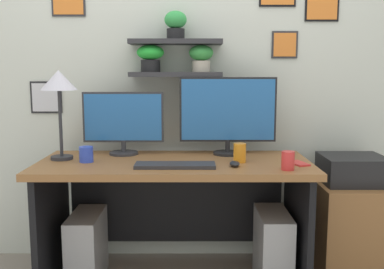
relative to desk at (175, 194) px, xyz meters
The scene contains 15 objects.
back_wall_assembly 0.90m from the desk, 89.88° to the left, with size 4.40×0.24×2.70m.
desk is the anchor object (origin of this frame).
monitor_left 0.56m from the desk, 153.58° to the left, with size 0.51×0.18×0.39m.
monitor_right 0.60m from the desk, 26.46° to the left, with size 0.60×0.18×0.48m.
keyboard 0.31m from the desk, 87.09° to the right, with size 0.44×0.14×0.02m, color #2D2D33.
computer_mouse 0.45m from the desk, 30.68° to the right, with size 0.06×0.09×0.03m, color black.
desk_lamp 0.93m from the desk, behind, with size 0.21×0.21×0.53m.
cell_phone 0.75m from the desk, 11.14° to the right, with size 0.07×0.14×0.01m, color red.
coffee_mug 0.57m from the desk, behind, with size 0.08×0.08×0.09m, color blue.
pen_cup 0.73m from the desk, 24.93° to the right, with size 0.07×0.07×0.10m, color red.
water_cup 0.47m from the desk, 12.65° to the right, with size 0.07×0.07×0.11m, color orange.
drawer_cabinet 1.13m from the desk, ahead, with size 0.44×0.50×0.58m, color brown.
printer 1.11m from the desk, ahead, with size 0.38×0.34×0.17m, color black.
computer_tower_left 0.63m from the desk, behind, with size 0.18×0.40×0.42m, color #99999E.
computer_tower_right 0.67m from the desk, ahead, with size 0.18×0.40×0.44m, color #99999E.
Camera 1 is at (0.10, -2.53, 1.27)m, focal length 41.19 mm.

